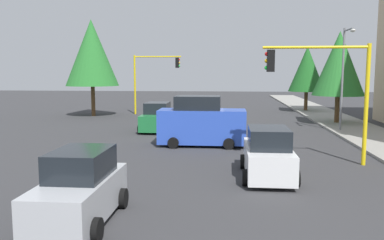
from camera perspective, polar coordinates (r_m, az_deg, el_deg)
ground_plane at (r=24.18m, az=1.56°, el=-2.81°), size 120.00×120.00×0.00m
sidewalk_kerb at (r=30.42m, az=22.37°, el=-1.18°), size 80.00×4.00×0.15m
lane_arrow_near at (r=13.71m, az=-14.57°, el=-10.63°), size 2.40×1.10×1.10m
traffic_signal_far_right at (r=38.47m, az=-5.60°, el=6.79°), size 0.36×4.59×5.68m
traffic_signal_near_left at (r=18.26m, az=18.35°, el=5.57°), size 0.36×4.59×5.30m
street_lamp_curbside at (r=28.45m, az=21.07°, el=6.99°), size 2.15×0.28×7.00m
tree_roadside_far at (r=42.54m, az=16.19°, el=7.05°), size 3.68×3.68×6.69m
tree_roadside_mid at (r=32.90m, az=20.37°, el=7.60°), size 3.95×3.95×7.20m
tree_opposite_side at (r=37.96m, az=-14.21°, el=9.33°), size 4.82×4.82×8.85m
delivery_van_blue at (r=22.02m, az=1.37°, el=-0.40°), size 2.22×4.80×2.77m
car_green at (r=27.70m, az=-5.03°, el=0.29°), size 4.04×2.11×1.98m
car_white at (r=15.73m, az=10.84°, el=-4.90°), size 4.18×2.02×1.98m
car_silver at (r=11.41m, az=-15.79°, el=-9.60°), size 3.92×1.94×1.98m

